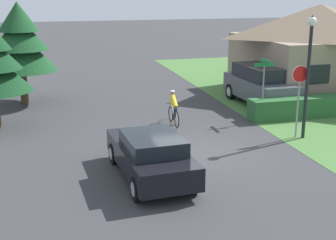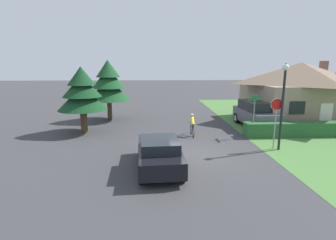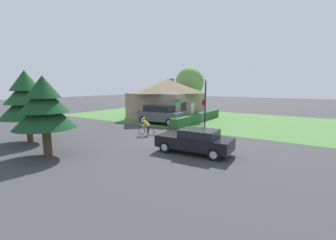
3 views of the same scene
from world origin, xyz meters
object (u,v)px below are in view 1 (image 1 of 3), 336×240
(street_lamp, at_px, (309,60))
(conifer_tall_far, at_px, (20,42))
(cyclist, at_px, (174,108))
(parked_suv_right, at_px, (261,85))
(cottage_house, at_px, (318,47))
(stop_sign, at_px, (299,88))
(sedan_left_lane, at_px, (151,155))
(street_name_sign, at_px, (264,79))

(street_lamp, bearing_deg, conifer_tall_far, 140.95)
(cyclist, relative_size, conifer_tall_far, 0.33)
(parked_suv_right, bearing_deg, cottage_house, -67.21)
(street_lamp, xyz_separation_m, conifer_tall_far, (-10.68, 8.67, 0.07))
(cyclist, bearing_deg, cottage_house, -65.89)
(stop_sign, bearing_deg, sedan_left_lane, 23.14)
(parked_suv_right, height_order, street_name_sign, street_name_sign)
(street_name_sign, bearing_deg, sedan_left_lane, -140.79)
(street_lamp, distance_m, conifer_tall_far, 13.76)
(cottage_house, relative_size, parked_suv_right, 1.75)
(conifer_tall_far, bearing_deg, stop_sign, -39.31)
(cyclist, height_order, stop_sign, stop_sign)
(parked_suv_right, bearing_deg, cyclist, 110.81)
(sedan_left_lane, bearing_deg, parked_suv_right, -47.15)
(cyclist, bearing_deg, stop_sign, -126.49)
(parked_suv_right, bearing_deg, street_lamp, 169.57)
(parked_suv_right, xyz_separation_m, street_name_sign, (-1.23, -2.68, 0.87))
(sedan_left_lane, distance_m, cyclist, 5.98)
(sedan_left_lane, bearing_deg, cyclist, -25.77)
(sedan_left_lane, relative_size, stop_sign, 1.59)
(parked_suv_right, xyz_separation_m, stop_sign, (-1.01, -5.25, 0.96))
(cottage_house, distance_m, sedan_left_lane, 15.34)
(sedan_left_lane, xyz_separation_m, parked_suv_right, (7.41, 7.72, 0.28))
(conifer_tall_far, bearing_deg, cyclist, -41.03)
(sedan_left_lane, relative_size, street_lamp, 0.96)
(cyclist, xyz_separation_m, street_name_sign, (3.90, -0.49, 1.19))
(street_lamp, bearing_deg, cottage_house, 55.61)
(sedan_left_lane, bearing_deg, street_lamp, -73.85)
(cottage_house, height_order, stop_sign, cottage_house)
(sedan_left_lane, xyz_separation_m, street_name_sign, (6.18, 5.04, 1.15))
(street_lamp, relative_size, street_name_sign, 1.73)
(sedan_left_lane, relative_size, cyclist, 2.74)
(cottage_house, relative_size, cyclist, 5.10)
(street_lamp, bearing_deg, cyclist, 144.03)
(cottage_house, relative_size, street_lamp, 1.78)
(parked_suv_right, xyz_separation_m, street_lamp, (-0.76, -5.37, 2.04))
(sedan_left_lane, distance_m, street_lamp, 7.42)
(parked_suv_right, xyz_separation_m, conifer_tall_far, (-11.44, 3.30, 2.10))
(cottage_house, distance_m, street_name_sign, 7.29)
(sedan_left_lane, xyz_separation_m, stop_sign, (6.40, 2.48, 1.24))
(parked_suv_right, relative_size, street_name_sign, 1.76)
(cyclist, xyz_separation_m, parked_suv_right, (5.13, 2.20, 0.32))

